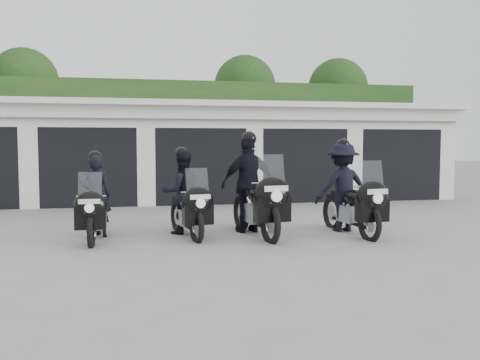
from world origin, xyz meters
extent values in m
plane|color=gray|center=(0.00, 0.00, 0.00)|extent=(80.00, 80.00, 0.00)
cube|color=silver|center=(0.00, 8.50, 1.40)|extent=(16.00, 6.00, 2.80)
cube|color=silver|center=(0.00, 8.30, 2.88)|extent=(16.40, 6.80, 0.16)
cube|color=silver|center=(0.00, 5.25, 2.65)|extent=(16.40, 0.12, 0.40)
cube|color=black|center=(0.00, 5.48, 0.12)|extent=(16.00, 0.06, 0.24)
cube|color=silver|center=(-4.65, 5.65, 1.40)|extent=(0.50, 0.50, 2.80)
cube|color=black|center=(-3.10, 6.70, 1.10)|extent=(2.60, 2.60, 2.20)
cube|color=silver|center=(-3.10, 5.65, 2.50)|extent=(2.60, 0.50, 0.60)
cube|color=silver|center=(-1.55, 5.65, 1.40)|extent=(0.50, 0.50, 2.80)
cube|color=black|center=(0.00, 6.70, 1.10)|extent=(2.60, 2.60, 2.20)
cube|color=silver|center=(0.00, 5.65, 2.50)|extent=(2.60, 0.50, 0.60)
cube|color=silver|center=(1.55, 5.65, 1.40)|extent=(0.50, 0.50, 2.80)
cube|color=black|center=(3.10, 6.70, 1.10)|extent=(2.60, 2.60, 2.20)
cube|color=silver|center=(3.10, 5.65, 2.50)|extent=(2.60, 0.50, 0.60)
cube|color=silver|center=(4.65, 5.65, 1.40)|extent=(0.50, 0.50, 2.80)
cube|color=black|center=(6.20, 6.70, 1.10)|extent=(2.60, 2.60, 2.20)
cube|color=silver|center=(6.20, 5.65, 2.50)|extent=(2.60, 0.50, 0.60)
cube|color=silver|center=(7.75, 5.65, 1.40)|extent=(0.50, 0.50, 2.80)
cube|color=#193B15|center=(0.00, 12.50, 2.15)|extent=(20.00, 2.00, 4.30)
sphere|color=#193B15|center=(-6.50, 14.00, 4.40)|extent=(2.80, 2.80, 2.80)
cylinder|color=black|center=(-6.50, 14.00, 1.65)|extent=(0.24, 0.24, 3.30)
sphere|color=#193B15|center=(3.00, 14.00, 4.40)|extent=(2.80, 2.80, 2.80)
cylinder|color=black|center=(3.00, 14.00, 1.65)|extent=(0.24, 0.24, 3.30)
sphere|color=#193B15|center=(7.50, 14.00, 4.40)|extent=(2.80, 2.80, 2.80)
cylinder|color=black|center=(7.50, 14.00, 1.65)|extent=(0.24, 0.24, 3.30)
torus|color=black|center=(-2.52, -0.13, 0.27)|extent=(0.10, 0.65, 0.64)
torus|color=black|center=(-2.52, 1.14, 0.27)|extent=(0.10, 0.65, 0.64)
cube|color=#9C9CA1|center=(-2.52, 0.52, 0.34)|extent=(0.23, 0.49, 0.28)
cube|color=black|center=(-2.52, 0.50, 0.19)|extent=(0.07, 1.15, 0.05)
ellipsoid|color=black|center=(-2.52, 0.37, 0.64)|extent=(0.29, 0.51, 0.25)
cube|color=black|center=(-2.52, 0.75, 0.65)|extent=(0.23, 0.49, 0.09)
ellipsoid|color=black|center=(-2.52, -0.21, 0.69)|extent=(0.56, 0.29, 0.53)
cube|color=black|center=(-2.52, -0.21, 0.49)|extent=(0.51, 0.20, 0.35)
cube|color=#B2BFC6|center=(-2.52, -0.18, 1.04)|extent=(0.39, 0.10, 0.45)
cylinder|color=silver|center=(-2.52, -0.03, 0.85)|extent=(0.49, 0.03, 0.02)
cube|color=silver|center=(-2.52, -0.36, 0.80)|extent=(0.35, 0.01, 0.08)
cube|color=silver|center=(-2.52, -0.33, 0.64)|extent=(0.16, 0.01, 0.09)
imported|color=black|center=(-2.52, 0.77, 0.78)|extent=(0.57, 0.37, 1.55)
sphere|color=black|center=(-2.52, 0.77, 1.50)|extent=(0.24, 0.24, 0.24)
torus|color=black|center=(-0.72, -0.06, 0.29)|extent=(0.23, 0.68, 0.67)
torus|color=black|center=(-0.99, 1.23, 0.29)|extent=(0.23, 0.68, 0.67)
cube|color=#9C9CA1|center=(-0.86, 0.60, 0.35)|extent=(0.34, 0.54, 0.29)
cube|color=black|center=(-0.86, 0.59, 0.20)|extent=(0.31, 1.19, 0.06)
ellipsoid|color=black|center=(-0.83, 0.45, 0.66)|extent=(0.40, 0.58, 0.26)
cube|color=black|center=(-0.91, 0.84, 0.68)|extent=(0.34, 0.54, 0.09)
ellipsoid|color=black|center=(-0.71, -0.14, 0.72)|extent=(0.63, 0.41, 0.55)
cube|color=black|center=(-0.71, -0.14, 0.51)|extent=(0.56, 0.30, 0.37)
cube|color=#B2BFC6|center=(-0.71, -0.11, 1.08)|extent=(0.42, 0.19, 0.47)
cylinder|color=silver|center=(-0.75, 0.04, 0.88)|extent=(0.51, 0.13, 0.03)
cube|color=silver|center=(-0.68, -0.29, 0.83)|extent=(0.36, 0.09, 0.08)
cube|color=silver|center=(-0.68, -0.26, 0.66)|extent=(0.16, 0.05, 0.09)
imported|color=black|center=(-0.91, 0.86, 0.81)|extent=(0.89, 0.76, 1.61)
sphere|color=black|center=(-0.91, 0.86, 1.56)|extent=(0.25, 0.25, 0.25)
torus|color=black|center=(0.55, -0.34, 0.34)|extent=(0.23, 0.80, 0.79)
torus|color=black|center=(0.34, 1.21, 0.34)|extent=(0.23, 0.80, 0.79)
cube|color=#9C9CA1|center=(0.44, 0.46, 0.41)|extent=(0.36, 0.63, 0.35)
cube|color=black|center=(0.45, 0.44, 0.24)|extent=(0.28, 1.41, 0.07)
ellipsoid|color=black|center=(0.47, 0.27, 0.78)|extent=(0.44, 0.67, 0.31)
cube|color=black|center=(0.40, 0.74, 0.80)|extent=(0.36, 0.63, 0.11)
ellipsoid|color=black|center=(0.57, -0.43, 0.85)|extent=(0.73, 0.45, 0.65)
cube|color=black|center=(0.57, -0.43, 0.60)|extent=(0.66, 0.32, 0.43)
cube|color=#B2BFC6|center=(0.56, -0.39, 1.28)|extent=(0.49, 0.19, 0.55)
cylinder|color=silver|center=(0.54, -0.21, 1.04)|extent=(0.61, 0.11, 0.03)
cube|color=silver|center=(0.59, -0.61, 0.98)|extent=(0.43, 0.08, 0.10)
cube|color=silver|center=(0.59, -0.58, 0.78)|extent=(0.20, 0.04, 0.11)
imported|color=black|center=(0.40, 0.76, 0.95)|extent=(1.20, 0.79, 1.91)
sphere|color=black|center=(0.40, 0.76, 1.85)|extent=(0.29, 0.29, 0.29)
torus|color=black|center=(2.37, -0.49, 0.31)|extent=(0.19, 0.74, 0.74)
torus|color=black|center=(2.22, 0.95, 0.31)|extent=(0.19, 0.74, 0.74)
cube|color=#9C9CA1|center=(2.29, 0.25, 0.38)|extent=(0.32, 0.58, 0.32)
cube|color=black|center=(2.29, 0.23, 0.22)|extent=(0.22, 1.31, 0.06)
ellipsoid|color=black|center=(2.31, 0.08, 0.73)|extent=(0.39, 0.61, 0.29)
cube|color=black|center=(2.26, 0.51, 0.75)|extent=(0.32, 0.58, 0.10)
ellipsoid|color=black|center=(2.37, -0.57, 0.79)|extent=(0.67, 0.40, 0.60)
cube|color=black|center=(2.37, -0.57, 0.55)|extent=(0.60, 0.28, 0.40)
cube|color=#B2BFC6|center=(2.37, -0.54, 1.19)|extent=(0.45, 0.16, 0.51)
cylinder|color=silver|center=(2.35, -0.37, 0.97)|extent=(0.56, 0.09, 0.03)
cube|color=silver|center=(2.39, -0.74, 0.91)|extent=(0.40, 0.06, 0.09)
cube|color=silver|center=(2.39, -0.71, 0.73)|extent=(0.18, 0.03, 0.10)
imported|color=black|center=(2.26, 0.53, 0.88)|extent=(1.20, 0.71, 1.77)
sphere|color=black|center=(2.26, 0.53, 1.71)|extent=(0.27, 0.27, 0.27)
camera|label=1|loc=(-1.66, -8.98, 1.73)|focal=38.00mm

